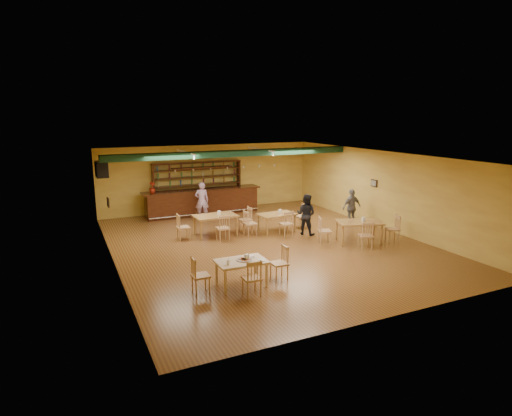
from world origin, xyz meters
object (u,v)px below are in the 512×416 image
dining_table_a (216,225)px  dining_table_b (277,223)px  bar_counter (203,202)px  patron_right_a (306,214)px  dining_table_d (359,232)px  patron_bar (202,201)px  near_table (241,273)px

dining_table_a → dining_table_b: (2.29, -0.44, -0.04)m
bar_counter → patron_right_a: patron_right_a is taller
dining_table_a → dining_table_b: 2.33m
dining_table_d → patron_bar: size_ratio=0.95×
patron_bar → patron_right_a: (2.77, -3.86, -0.04)m
dining_table_b → dining_table_d: bearing=-56.8°
dining_table_d → patron_right_a: patron_right_a is taller
near_table → patron_bar: size_ratio=0.81×
bar_counter → near_table: bar_counter is taller
patron_right_a → bar_counter: bearing=-9.2°
dining_table_a → dining_table_b: bearing=-12.1°
patron_bar → near_table: bearing=92.1°
dining_table_b → near_table: bearing=-131.6°
patron_bar → patron_right_a: bearing=137.6°
dining_table_b → patron_bar: 3.67m
bar_counter → patron_bar: 0.90m
dining_table_b → dining_table_a: bearing=164.8°
bar_counter → dining_table_d: size_ratio=3.47×
dining_table_b → patron_right_a: bearing=-49.4°
dining_table_a → patron_right_a: patron_right_a is taller
dining_table_a → patron_right_a: 3.35m
patron_bar → dining_table_d: bearing=137.0°
bar_counter → patron_right_a: size_ratio=3.48×
near_table → patron_right_a: bearing=41.5°
dining_table_a → patron_bar: size_ratio=0.96×
dining_table_b → near_table: same height
bar_counter → dining_table_a: (-0.62, -3.45, -0.18)m
dining_table_b → patron_right_a: size_ratio=0.91×
dining_table_b → dining_table_d: dining_table_d is taller
near_table → patron_bar: bearing=80.9°
dining_table_d → near_table: (-5.16, -1.80, -0.03)m
bar_counter → near_table: (-1.58, -8.17, -0.22)m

